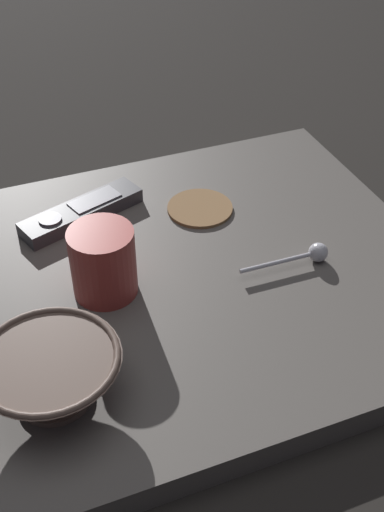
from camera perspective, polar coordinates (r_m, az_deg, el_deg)
The scene contains 7 objects.
ground_plane at distance 0.90m, azimuth -0.07°, elevation -2.90°, with size 6.00×6.00×0.00m, color black.
table at distance 0.89m, azimuth -0.07°, elevation -2.00°, with size 0.67×0.58×0.04m.
cereal_bowl at distance 0.71m, azimuth -12.34°, elevation -10.17°, with size 0.16×0.16×0.07m.
coffee_mug at distance 0.82m, azimuth -7.85°, elevation -0.53°, with size 0.08×0.08×0.09m.
teaspoon at distance 0.89m, azimuth 10.49°, elevation 0.18°, with size 0.13×0.03×0.03m.
tv_remote_near at distance 0.97m, azimuth -9.71°, elevation 3.86°, with size 0.20×0.11×0.02m.
drink_coaster at distance 0.98m, azimuth 0.71°, elevation 4.24°, with size 0.10×0.10×0.01m.
Camera 1 is at (0.24, 0.62, 0.61)m, focal length 45.34 mm.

